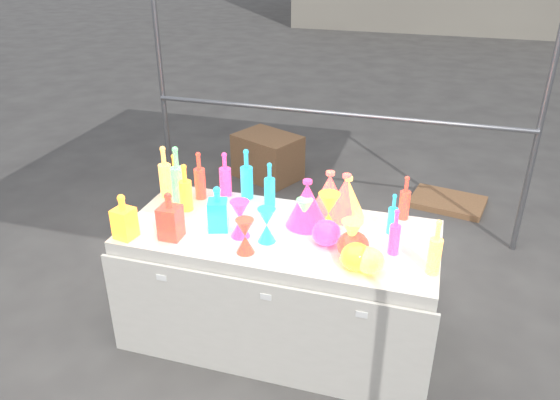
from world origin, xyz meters
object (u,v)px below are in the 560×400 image
(display_table, at_px, (280,285))
(lampshade_0, at_px, (329,193))
(bottle_0, at_px, (175,174))
(globe_0, at_px, (356,258))
(cardboard_box_closed, at_px, (268,157))
(hourglass_0, at_px, (245,236))
(decanter_0, at_px, (124,216))

(display_table, distance_m, lampshade_0, 0.63)
(lampshade_0, bearing_deg, bottle_0, -159.02)
(globe_0, bearing_deg, lampshade_0, 115.44)
(cardboard_box_closed, distance_m, hourglass_0, 2.70)
(display_table, height_order, globe_0, globe_0)
(decanter_0, bearing_deg, display_table, 30.29)
(lampshade_0, bearing_deg, display_table, -107.11)
(display_table, relative_size, cardboard_box_closed, 2.99)
(decanter_0, bearing_deg, cardboard_box_closed, 99.76)
(globe_0, relative_size, lampshade_0, 0.56)
(bottle_0, bearing_deg, decanter_0, -92.26)
(hourglass_0, relative_size, lampshade_0, 0.70)
(bottle_0, height_order, globe_0, bottle_0)
(display_table, xyz_separation_m, bottle_0, (-0.79, 0.29, 0.51))
(display_table, distance_m, globe_0, 0.70)
(globe_0, bearing_deg, decanter_0, -177.55)
(bottle_0, bearing_deg, hourglass_0, -38.97)
(hourglass_0, bearing_deg, lampshade_0, 58.48)
(decanter_0, height_order, lampshade_0, lampshade_0)
(hourglass_0, height_order, globe_0, hourglass_0)
(display_table, distance_m, cardboard_box_closed, 2.42)
(decanter_0, xyz_separation_m, hourglass_0, (0.70, 0.04, -0.03))
(bottle_0, distance_m, hourglass_0, 0.87)
(display_table, bearing_deg, decanter_0, -159.56)
(decanter_0, relative_size, lampshade_0, 0.94)
(globe_0, xyz_separation_m, lampshade_0, (-0.26, 0.54, 0.08))
(display_table, relative_size, decanter_0, 6.89)
(cardboard_box_closed, distance_m, decanter_0, 2.66)
(display_table, height_order, hourglass_0, hourglass_0)
(cardboard_box_closed, bearing_deg, decanter_0, -65.67)
(display_table, xyz_separation_m, decanter_0, (-0.81, -0.30, 0.51))
(hourglass_0, bearing_deg, cardboard_box_closed, 105.32)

